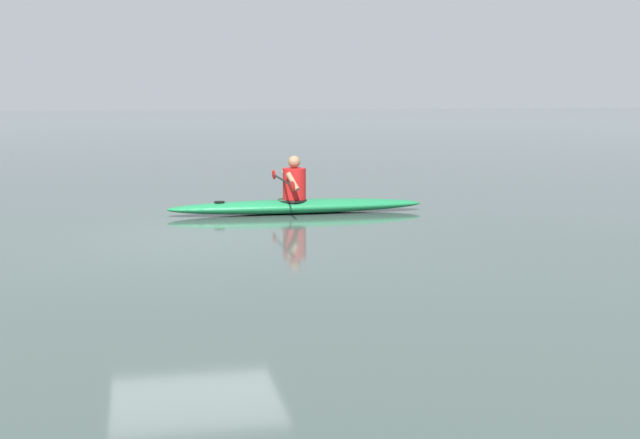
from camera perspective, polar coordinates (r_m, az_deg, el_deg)
ground_plane at (r=12.81m, az=-8.31°, el=-1.08°), size 160.00×160.00×0.00m
kayak at (r=14.99m, az=-1.52°, el=0.87°), size 4.43×0.59×0.24m
kayaker at (r=14.93m, az=-1.76°, el=2.49°), size 0.42×2.35×0.75m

